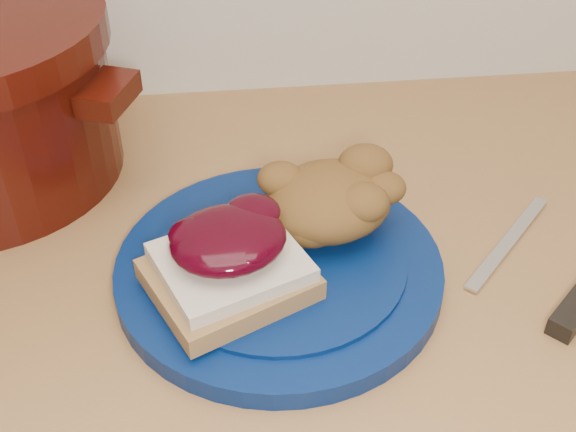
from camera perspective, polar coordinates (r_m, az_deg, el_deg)
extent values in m
cylinder|color=#051A4C|center=(0.61, -0.71, -4.20)|extent=(0.35, 0.35, 0.02)
cube|color=olive|center=(0.57, -4.71, -4.99)|extent=(0.15, 0.14, 0.02)
cube|color=beige|center=(0.57, -4.58, -3.65)|extent=(0.14, 0.13, 0.01)
ellipsoid|color=black|center=(0.56, -4.74, -1.84)|extent=(0.11, 0.11, 0.03)
ellipsoid|color=brown|center=(0.62, 3.23, 1.20)|extent=(0.14, 0.13, 0.06)
cube|color=silver|center=(0.68, 17.04, -1.92)|extent=(0.12, 0.12, 0.00)
cube|color=#320A05|center=(0.67, -14.02, 9.36)|extent=(0.06, 0.07, 0.02)
cylinder|color=black|center=(0.77, -20.34, 6.79)|extent=(0.06, 0.06, 0.10)
cylinder|color=black|center=(0.74, -21.37, 10.71)|extent=(0.06, 0.06, 0.02)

